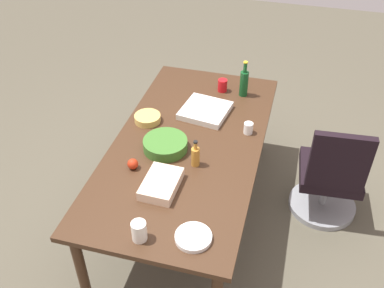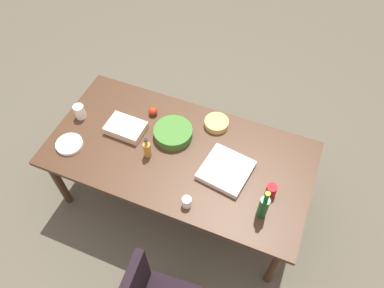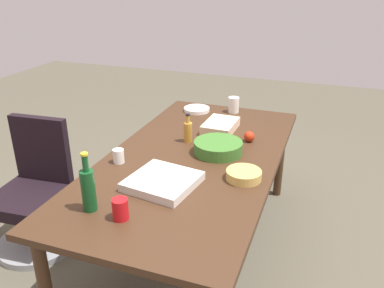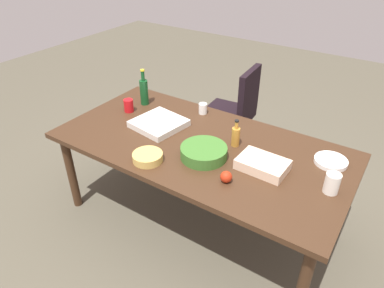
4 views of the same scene
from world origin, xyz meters
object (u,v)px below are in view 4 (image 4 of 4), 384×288
object	(u,v)px
mayo_jar	(332,183)
wine_bottle	(144,91)
office_chair	(232,120)
paper_cup	(203,109)
pizza_box	(159,123)
red_solo_cup	(129,106)
paper_plate_stack	(331,161)
conference_table	(200,151)
salad_bowl	(204,152)
chip_bowl	(148,157)
sheet_cake	(263,164)
dressing_bottle	(236,136)
apple_red	(226,177)

from	to	relation	value
mayo_jar	wine_bottle	distance (m)	1.74
office_chair	paper_cup	bearing A→B (deg)	95.03
pizza_box	red_solo_cup	bearing A→B (deg)	-0.90
mayo_jar	paper_plate_stack	bearing A→B (deg)	-75.51
paper_cup	red_solo_cup	xyz separation A→B (m)	(0.55, 0.32, 0.01)
conference_table	salad_bowl	size ratio (longest dim) A/B	6.67
chip_bowl	paper_plate_stack	bearing A→B (deg)	-147.96
office_chair	sheet_cake	world-z (taller)	office_chair
mayo_jar	red_solo_cup	world-z (taller)	mayo_jar
conference_table	dressing_bottle	world-z (taller)	dressing_bottle
pizza_box	dressing_bottle	xyz separation A→B (m)	(-0.64, -0.08, 0.05)
conference_table	sheet_cake	world-z (taller)	sheet_cake
apple_red	conference_table	bearing A→B (deg)	-38.00
paper_plate_stack	wine_bottle	size ratio (longest dim) A/B	0.69
salad_bowl	paper_plate_stack	bearing A→B (deg)	-151.23
red_solo_cup	paper_plate_stack	bearing A→B (deg)	-173.77
salad_bowl	paper_cup	size ratio (longest dim) A/B	3.60
conference_table	paper_plate_stack	xyz separation A→B (m)	(-0.87, -0.28, 0.08)
paper_plate_stack	apple_red	distance (m)	0.75
apple_red	wine_bottle	bearing A→B (deg)	-26.71
pizza_box	apple_red	distance (m)	0.85
sheet_cake	paper_cup	world-z (taller)	paper_cup
mayo_jar	red_solo_cup	distance (m)	1.74
mayo_jar	dressing_bottle	distance (m)	0.74
red_solo_cup	dressing_bottle	bearing A→B (deg)	-178.72
apple_red	salad_bowl	bearing A→B (deg)	-30.49
office_chair	salad_bowl	bearing A→B (deg)	108.47
paper_plate_stack	chip_bowl	size ratio (longest dim) A/B	1.06
salad_bowl	apple_red	distance (m)	0.30
salad_bowl	apple_red	size ratio (longest dim) A/B	4.27
apple_red	red_solo_cup	xyz separation A→B (m)	(1.16, -0.39, 0.02)
pizza_box	apple_red	size ratio (longest dim) A/B	4.74
office_chair	apple_red	distance (m)	1.60
dressing_bottle	red_solo_cup	world-z (taller)	dressing_bottle
apple_red	paper_cup	distance (m)	0.93
apple_red	wine_bottle	size ratio (longest dim) A/B	0.24
chip_bowl	red_solo_cup	world-z (taller)	red_solo_cup
dressing_bottle	wine_bottle	xyz separation A→B (m)	(0.99, -0.16, 0.04)
wine_bottle	red_solo_cup	xyz separation A→B (m)	(0.02, 0.19, -0.07)
paper_plate_stack	office_chair	bearing A→B (deg)	-35.13
sheet_cake	conference_table	bearing A→B (deg)	-4.59
mayo_jar	sheet_cake	bearing A→B (deg)	1.46
office_chair	apple_red	size ratio (longest dim) A/B	12.31
sheet_cake	paper_cup	bearing A→B (deg)	-31.28
chip_bowl	red_solo_cup	xyz separation A→B (m)	(0.60, -0.48, 0.03)
sheet_cake	paper_plate_stack	distance (m)	0.48
office_chair	pizza_box	distance (m)	1.15
apple_red	chip_bowl	size ratio (longest dim) A/B	0.37
sheet_cake	paper_plate_stack	bearing A→B (deg)	-138.71
conference_table	mayo_jar	size ratio (longest dim) A/B	16.43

